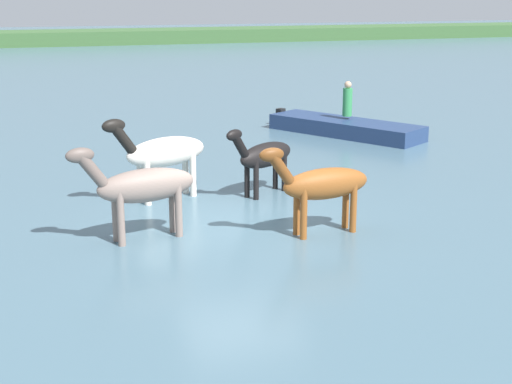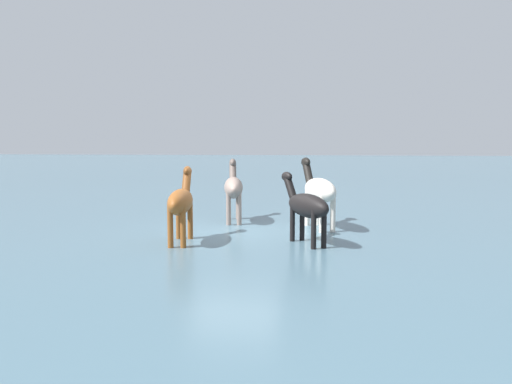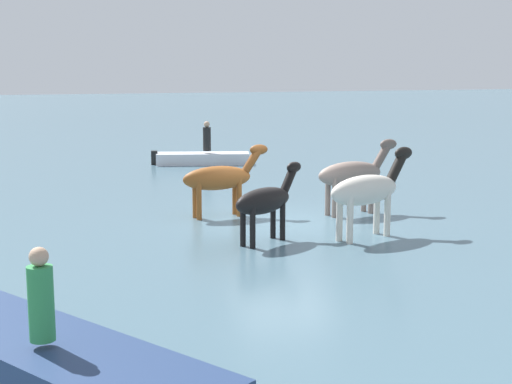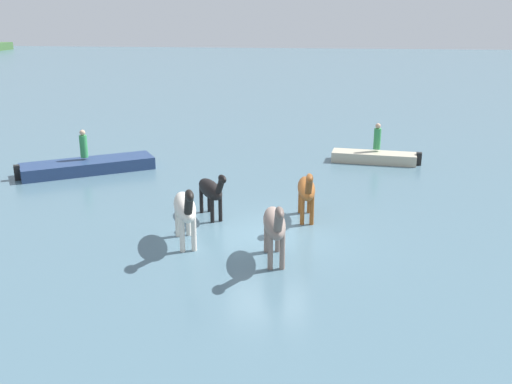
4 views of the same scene
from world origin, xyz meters
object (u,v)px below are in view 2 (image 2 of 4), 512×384
Objects in this scene: horse_chestnut_trailing at (306,206)px; horse_rear_stallion at (319,190)px; horse_lead at (233,188)px; horse_mid_herd at (181,202)px.

horse_rear_stallion reaches higher than horse_chestnut_trailing.
horse_lead is at bearing 51.22° from horse_rear_stallion.
horse_lead is at bearing -18.00° from horse_mid_herd.
horse_rear_stallion is (0.91, 2.71, 0.04)m from horse_lead.
horse_mid_herd is 4.31m from horse_rear_stallion.
horse_mid_herd is at bearing 106.69° from horse_rear_stallion.
horse_mid_herd is at bearing 62.23° from horse_chestnut_trailing.
horse_lead is 2.86m from horse_rear_stallion.
horse_mid_herd is at bearing 157.35° from horse_lead.
horse_mid_herd is (0.21, -3.14, 0.07)m from horse_chestnut_trailing.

